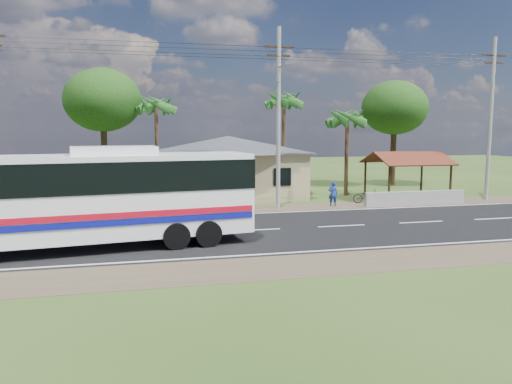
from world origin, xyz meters
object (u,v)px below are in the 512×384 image
(coach_bus, at_px, (87,191))
(person, at_px, (333,194))
(motorcycle, at_px, (367,196))
(waiting_shed, at_px, (407,160))

(coach_bus, bearing_deg, person, 24.15)
(coach_bus, relative_size, motorcycle, 7.45)
(waiting_shed, distance_m, motorcycle, 4.63)
(motorcycle, bearing_deg, person, 121.80)
(waiting_shed, bearing_deg, coach_bus, -152.47)
(coach_bus, bearing_deg, motorcycle, 21.51)
(person, bearing_deg, waiting_shed, -143.07)
(waiting_shed, bearing_deg, motorcycle, -157.44)
(motorcycle, relative_size, person, 1.16)
(waiting_shed, height_order, coach_bus, coach_bus)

